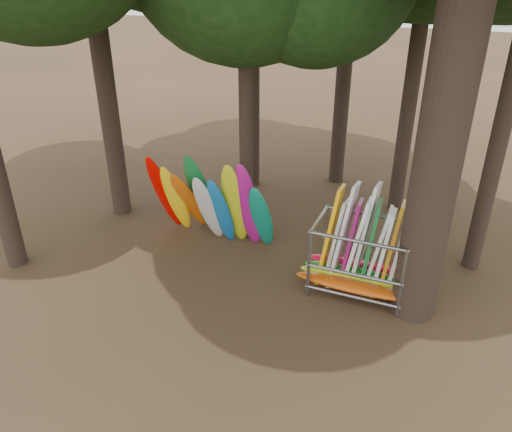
% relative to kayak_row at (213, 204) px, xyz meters
% --- Properties ---
extents(ground, '(120.00, 120.00, 0.00)m').
position_rel_kayak_row_xyz_m(ground, '(1.94, -1.85, -1.33)').
color(ground, '#47331E').
rests_on(ground, ground).
extents(lake, '(160.00, 160.00, 0.00)m').
position_rel_kayak_row_xyz_m(lake, '(1.94, 58.15, -1.33)').
color(lake, gray).
rests_on(lake, ground).
extents(kayak_row, '(3.84, 1.97, 3.09)m').
position_rel_kayak_row_xyz_m(kayak_row, '(0.00, 0.00, 0.00)').
color(kayak_row, '#DA0300').
rests_on(kayak_row, ground).
extents(storage_rack, '(3.09, 1.53, 2.92)m').
position_rel_kayak_row_xyz_m(storage_rack, '(4.55, -0.72, -0.41)').
color(storage_rack, slate).
rests_on(storage_rack, ground).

